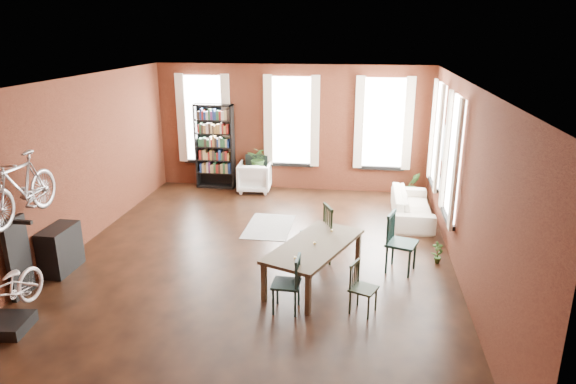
% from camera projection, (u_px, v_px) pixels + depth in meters
% --- Properties ---
extents(room, '(9.00, 9.04, 3.22)m').
position_uv_depth(room, '(276.00, 139.00, 9.26)').
color(room, black).
rests_on(room, ground).
extents(dining_table, '(1.60, 2.21, 0.69)m').
position_uv_depth(dining_table, '(314.00, 263.00, 8.45)').
color(dining_table, '#473B2A').
rests_on(dining_table, ground).
extents(dining_chair_a, '(0.42, 0.42, 0.88)m').
position_uv_depth(dining_chair_a, '(286.00, 284.00, 7.58)').
color(dining_chair_a, '#173434').
rests_on(dining_chair_a, ground).
extents(dining_chair_b, '(0.63, 0.63, 1.04)m').
position_uv_depth(dining_chair_b, '(317.00, 235.00, 9.16)').
color(dining_chair_b, black).
rests_on(dining_chair_b, ground).
extents(dining_chair_c, '(0.47, 0.47, 0.78)m').
position_uv_depth(dining_chair_c, '(364.00, 289.00, 7.54)').
color(dining_chair_c, black).
rests_on(dining_chair_c, ground).
extents(dining_chair_d, '(0.61, 0.61, 1.04)m').
position_uv_depth(dining_chair_d, '(402.00, 243.00, 8.80)').
color(dining_chair_d, '#183633').
rests_on(dining_chair_d, ground).
extents(bookshelf, '(1.00, 0.32, 2.20)m').
position_uv_depth(bookshelf, '(215.00, 146.00, 13.36)').
color(bookshelf, black).
rests_on(bookshelf, ground).
extents(white_armchair, '(0.86, 0.82, 0.84)m').
position_uv_depth(white_armchair, '(255.00, 175.00, 13.23)').
color(white_armchair, white).
rests_on(white_armchair, ground).
extents(cream_sofa, '(0.61, 2.08, 0.81)m').
position_uv_depth(cream_sofa, '(412.00, 201.00, 11.28)').
color(cream_sofa, beige).
rests_on(cream_sofa, ground).
extents(striped_rug, '(0.96, 1.52, 0.01)m').
position_uv_depth(striped_rug, '(269.00, 227.00, 10.94)').
color(striped_rug, black).
rests_on(striped_rug, ground).
extents(bike_trainer, '(0.66, 0.66, 0.17)m').
position_uv_depth(bike_trainer, '(7.00, 325.00, 7.16)').
color(bike_trainer, black).
rests_on(bike_trainer, ground).
extents(bike_wall_rack, '(0.16, 0.60, 1.30)m').
position_uv_depth(bike_wall_rack, '(18.00, 258.00, 7.95)').
color(bike_wall_rack, black).
rests_on(bike_wall_rack, ground).
extents(console_table, '(0.40, 0.80, 0.80)m').
position_uv_depth(console_table, '(60.00, 249.00, 8.86)').
color(console_table, black).
rests_on(console_table, ground).
extents(plant_stand, '(0.34, 0.34, 0.55)m').
position_uv_depth(plant_stand, '(260.00, 180.00, 13.30)').
color(plant_stand, black).
rests_on(plant_stand, ground).
extents(plant_by_sofa, '(0.55, 0.76, 0.30)m').
position_uv_depth(plant_by_sofa, '(412.00, 193.00, 12.68)').
color(plant_by_sofa, '#274F1F').
rests_on(plant_by_sofa, ground).
extents(plant_small, '(0.34, 0.45, 0.14)m').
position_uv_depth(plant_small, '(437.00, 259.00, 9.23)').
color(plant_small, '#325B24').
rests_on(plant_small, ground).
extents(bicycle_hung, '(0.47, 1.00, 1.66)m').
position_uv_depth(bicycle_hung, '(18.00, 166.00, 7.46)').
color(bicycle_hung, '#A5A8AD').
rests_on(bicycle_hung, bike_wall_rack).
extents(plant_on_stand, '(0.66, 0.70, 0.47)m').
position_uv_depth(plant_on_stand, '(259.00, 161.00, 13.17)').
color(plant_on_stand, '#2C5120').
rests_on(plant_on_stand, plant_stand).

